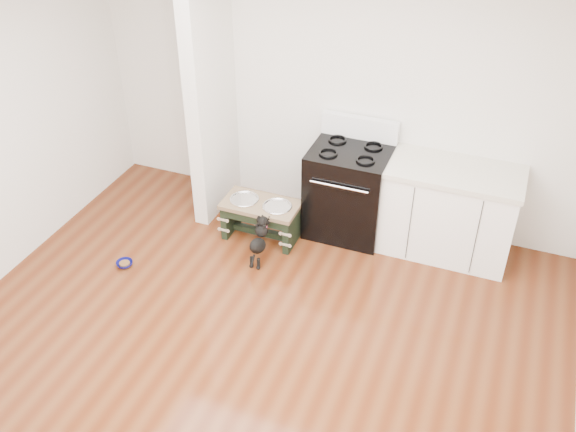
# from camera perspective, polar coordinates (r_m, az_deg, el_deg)

# --- Properties ---
(ground) EXTENTS (5.00, 5.00, 0.00)m
(ground) POSITION_cam_1_polar(r_m,az_deg,el_deg) (5.18, -4.80, -13.78)
(ground) COLOR #4E200E
(ground) RESTS_ON ground
(room_shell) EXTENTS (5.00, 5.00, 5.00)m
(room_shell) POSITION_cam_1_polar(r_m,az_deg,el_deg) (4.11, -5.89, 1.25)
(room_shell) COLOR silver
(room_shell) RESTS_ON ground
(partition_wall) EXTENTS (0.15, 0.80, 2.70)m
(partition_wall) POSITION_cam_1_polar(r_m,az_deg,el_deg) (6.36, -6.91, 11.26)
(partition_wall) COLOR silver
(partition_wall) RESTS_ON ground
(oven_range) EXTENTS (0.76, 0.69, 1.14)m
(oven_range) POSITION_cam_1_polar(r_m,az_deg,el_deg) (6.35, 5.41, 2.35)
(oven_range) COLOR black
(oven_range) RESTS_ON ground
(cabinet_run) EXTENTS (1.24, 0.64, 0.91)m
(cabinet_run) POSITION_cam_1_polar(r_m,az_deg,el_deg) (6.24, 14.08, 0.41)
(cabinet_run) COLOR white
(cabinet_run) RESTS_ON ground
(dog_feeder) EXTENTS (0.75, 0.40, 0.43)m
(dog_feeder) POSITION_cam_1_polar(r_m,az_deg,el_deg) (6.31, -2.45, 0.24)
(dog_feeder) COLOR black
(dog_feeder) RESTS_ON ground
(puppy) EXTENTS (0.13, 0.39, 0.46)m
(puppy) POSITION_cam_1_polar(r_m,az_deg,el_deg) (6.03, -2.57, -2.11)
(puppy) COLOR black
(puppy) RESTS_ON ground
(floor_bowl) EXTENTS (0.20, 0.20, 0.05)m
(floor_bowl) POSITION_cam_1_polar(r_m,az_deg,el_deg) (6.29, -14.32, -4.14)
(floor_bowl) COLOR #0D0E5E
(floor_bowl) RESTS_ON ground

